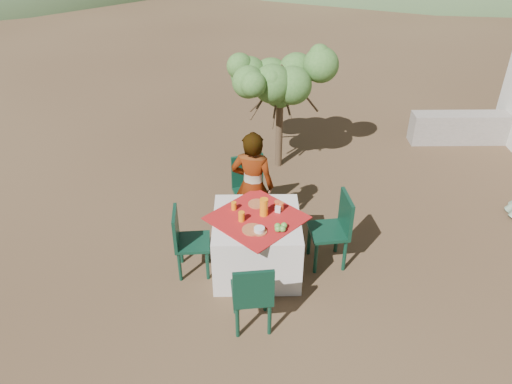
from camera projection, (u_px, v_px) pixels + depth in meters
ground at (299, 268)px, 6.20m from camera, size 160.00×160.00×0.00m
table at (257, 243)px, 6.00m from camera, size 1.30×1.30×0.76m
chair_far at (250, 187)px, 6.79m from camera, size 0.55×0.55×0.96m
chair_near at (252, 294)px, 5.11m from camera, size 0.45×0.45×0.90m
chair_left at (186, 239)px, 5.90m from camera, size 0.43×0.43×0.88m
chair_right at (335, 227)px, 6.02m from camera, size 0.49×0.49×0.96m
person at (253, 186)px, 6.37m from camera, size 0.63×0.48×1.52m
shrub_tree at (284, 85)px, 7.67m from camera, size 1.49×1.46×1.75m
stone_wall at (483, 128)px, 8.95m from camera, size 2.60×0.35×0.55m
plate_far at (257, 204)px, 6.02m from camera, size 0.21×0.21×0.01m
plate_near at (252, 230)px, 5.59m from camera, size 0.23×0.23×0.01m
glass_far at (234, 206)px, 5.91m from camera, size 0.06×0.06×0.10m
glass_near at (242, 216)px, 5.71m from camera, size 0.07×0.07×0.12m
juice_pitcher at (264, 207)px, 5.78m from camera, size 0.10×0.10×0.22m
bowl_plate at (259, 232)px, 5.56m from camera, size 0.17×0.17×0.01m
white_bowl at (259, 229)px, 5.55m from camera, size 0.12×0.12×0.04m
jar_left at (281, 206)px, 5.90m from camera, size 0.07×0.07×0.11m
jar_right at (277, 205)px, 5.93m from camera, size 0.06×0.06×0.10m
napkin_holder at (278, 209)px, 5.86m from camera, size 0.07×0.06×0.08m
fruit_cluster at (281, 227)px, 5.58m from camera, size 0.15×0.14×0.07m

